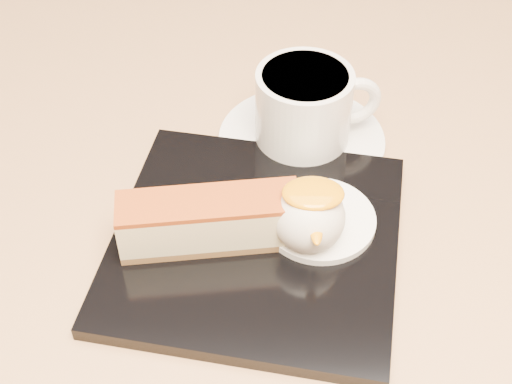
{
  "coord_description": "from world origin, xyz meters",
  "views": [
    {
      "loc": [
        0.04,
        -0.4,
        1.15
      ],
      "look_at": [
        0.03,
        -0.01,
        0.76
      ],
      "focal_mm": 50.0,
      "sensor_mm": 36.0,
      "label": 1
    }
  ],
  "objects_px": {
    "saucer": "(301,141)",
    "coffee_cup": "(306,106)",
    "ice_cream_scoop": "(309,217)",
    "table": "(221,327)",
    "dessert_plate": "(256,240)",
    "cheesecake": "(209,221)"
  },
  "relations": [
    {
      "from": "coffee_cup",
      "to": "cheesecake",
      "type": "bearing_deg",
      "value": -132.67
    },
    {
      "from": "dessert_plate",
      "to": "coffee_cup",
      "type": "distance_m",
      "value": 0.13
    },
    {
      "from": "saucer",
      "to": "coffee_cup",
      "type": "distance_m",
      "value": 0.04
    },
    {
      "from": "table",
      "to": "saucer",
      "type": "relative_size",
      "value": 5.33
    },
    {
      "from": "ice_cream_scoop",
      "to": "saucer",
      "type": "relative_size",
      "value": 0.37
    },
    {
      "from": "table",
      "to": "saucer",
      "type": "xyz_separation_m",
      "value": [
        0.07,
        0.09,
        0.16
      ]
    },
    {
      "from": "dessert_plate",
      "to": "saucer",
      "type": "relative_size",
      "value": 1.47
    },
    {
      "from": "cheesecake",
      "to": "ice_cream_scoop",
      "type": "distance_m",
      "value": 0.08
    },
    {
      "from": "saucer",
      "to": "coffee_cup",
      "type": "height_order",
      "value": "coffee_cup"
    },
    {
      "from": "table",
      "to": "cheesecake",
      "type": "relative_size",
      "value": 5.72
    },
    {
      "from": "cheesecake",
      "to": "coffee_cup",
      "type": "relative_size",
      "value": 1.25
    },
    {
      "from": "table",
      "to": "ice_cream_scoop",
      "type": "height_order",
      "value": "ice_cream_scoop"
    },
    {
      "from": "ice_cream_scoop",
      "to": "table",
      "type": "bearing_deg",
      "value": 156.2
    },
    {
      "from": "table",
      "to": "dessert_plate",
      "type": "height_order",
      "value": "dessert_plate"
    },
    {
      "from": "dessert_plate",
      "to": "saucer",
      "type": "bearing_deg",
      "value": 71.78
    },
    {
      "from": "ice_cream_scoop",
      "to": "saucer",
      "type": "height_order",
      "value": "ice_cream_scoop"
    },
    {
      "from": "cheesecake",
      "to": "dessert_plate",
      "type": "bearing_deg",
      "value": 0.86
    },
    {
      "from": "table",
      "to": "dessert_plate",
      "type": "xyz_separation_m",
      "value": [
        0.03,
        -0.03,
        0.16
      ]
    },
    {
      "from": "ice_cream_scoop",
      "to": "coffee_cup",
      "type": "height_order",
      "value": "coffee_cup"
    },
    {
      "from": "dessert_plate",
      "to": "saucer",
      "type": "distance_m",
      "value": 0.13
    },
    {
      "from": "cheesecake",
      "to": "saucer",
      "type": "bearing_deg",
      "value": 51.99
    },
    {
      "from": "table",
      "to": "ice_cream_scoop",
      "type": "bearing_deg",
      "value": -23.8
    }
  ]
}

